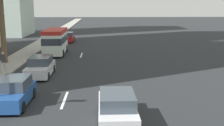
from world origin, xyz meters
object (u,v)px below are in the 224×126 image
object	(u,v)px
car_third	(117,108)
pedestrian_near_lamp	(4,61)
minibus_second	(56,41)
car_lead	(68,37)
car_fourth	(14,92)
car_fifth	(40,67)

from	to	relation	value
car_third	pedestrian_near_lamp	world-z (taller)	pedestrian_near_lamp
car_third	minibus_second	bearing A→B (deg)	17.08
car_lead	car_third	xyz separation A→B (m)	(-31.29, -6.02, 0.02)
car_fourth	pedestrian_near_lamp	size ratio (longest dim) A/B	2.30
minibus_second	car_fifth	xyz separation A→B (m)	(-10.41, -0.35, -0.87)
minibus_second	car_fifth	world-z (taller)	minibus_second
car_lead	car_fourth	bearing A→B (deg)	0.20
pedestrian_near_lamp	car_fourth	bearing A→B (deg)	106.60
car_fourth	car_fifth	size ratio (longest dim) A/B	0.95
car_fourth	car_fifth	distance (m)	6.83
car_lead	pedestrian_near_lamp	distance (m)	21.02
car_fifth	car_third	bearing A→B (deg)	31.10
car_fourth	car_fifth	world-z (taller)	car_fifth
car_lead	pedestrian_near_lamp	world-z (taller)	pedestrian_near_lamp
car_lead	minibus_second	world-z (taller)	minibus_second
pedestrian_near_lamp	car_fifth	bearing A→B (deg)	159.29
car_third	car_fourth	bearing A→B (deg)	64.67
minibus_second	car_fourth	bearing A→B (deg)	0.79
pedestrian_near_lamp	car_third	bearing A→B (deg)	125.04
car_lead	car_fourth	world-z (taller)	car_fourth
car_lead	car_fourth	distance (m)	28.49
car_lead	car_fifth	world-z (taller)	car_fifth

